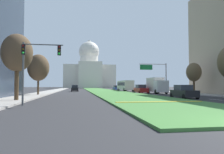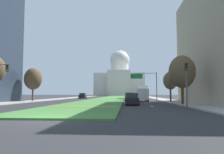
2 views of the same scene
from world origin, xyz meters
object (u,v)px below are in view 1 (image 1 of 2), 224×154
object	(u,v)px
street_tree_left_near	(17,53)
street_tree_right_mid	(194,72)
street_tree_left_mid	(38,68)
sedan_distant	(75,88)
sedan_lead_stopped	(184,92)
overhead_guide_sign	(156,72)
capitol_building	(89,72)
sedan_midblock	(141,89)
traffic_light_near_left	(34,59)
city_bus	(125,85)
box_truck_delivery	(157,85)
sedan_far_horizon	(116,88)

from	to	relation	value
street_tree_left_near	street_tree_right_mid	distance (m)	29.59
street_tree_left_mid	sedan_distant	xyz separation A→B (m)	(5.61, 22.11, -3.74)
street_tree_left_mid	sedan_lead_stopped	size ratio (longest dim) A/B	1.62
overhead_guide_sign	street_tree_left_near	world-z (taller)	street_tree_left_near
capitol_building	sedan_midblock	bearing A→B (deg)	-86.73
street_tree_left_near	traffic_light_near_left	bearing A→B (deg)	-61.23
capitol_building	city_bus	xyz separation A→B (m)	(5.89, -82.56, -8.87)
traffic_light_near_left	street_tree_right_mid	size ratio (longest dim) A/B	0.91
street_tree_left_near	street_tree_right_mid	bearing A→B (deg)	24.80
sedan_distant	box_truck_delivery	bearing A→B (deg)	-46.97
street_tree_left_mid	sedan_midblock	bearing A→B (deg)	17.98
street_tree_left_near	street_tree_left_mid	world-z (taller)	street_tree_left_near
overhead_guide_sign	sedan_far_horizon	distance (m)	27.32
overhead_guide_sign	street_tree_left_near	size ratio (longest dim) A/B	0.93
street_tree_left_mid	city_bus	size ratio (longest dim) A/B	0.61
sedan_lead_stopped	city_bus	bearing A→B (deg)	90.00
street_tree_right_mid	city_bus	xyz separation A→B (m)	(-7.43, 23.43, -2.23)
street_tree_left_near	sedan_lead_stopped	xyz separation A→B (m)	(19.42, 2.04, -4.16)
box_truck_delivery	sedan_lead_stopped	bearing A→B (deg)	-98.85
street_tree_left_mid	sedan_distant	distance (m)	23.12
traffic_light_near_left	sedan_lead_stopped	xyz separation A→B (m)	(16.82, 6.77, -3.00)
sedan_far_horizon	sedan_distant	bearing A→B (deg)	-137.40
traffic_light_near_left	box_truck_delivery	distance (m)	29.75
sedan_distant	sedan_far_horizon	size ratio (longest dim) A/B	0.91
traffic_light_near_left	sedan_distant	xyz separation A→B (m)	(2.77, 40.25, -2.99)
sedan_far_horizon	box_truck_delivery	bearing A→B (deg)	-84.88
street_tree_left_mid	sedan_distant	size ratio (longest dim) A/B	1.61
sedan_lead_stopped	city_bus	size ratio (longest dim) A/B	0.38
sedan_midblock	street_tree_right_mid	bearing A→B (deg)	-43.46
sedan_midblock	sedan_lead_stopped	bearing A→B (deg)	-89.16
capitol_building	sedan_lead_stopped	bearing A→B (deg)	-87.10
overhead_guide_sign	city_bus	bearing A→B (deg)	104.49
overhead_guide_sign	sedan_far_horizon	xyz separation A→B (m)	(-3.98, 26.74, -3.91)
street_tree_right_mid	traffic_light_near_left	bearing A→B (deg)	-144.74
street_tree_left_mid	sedan_far_horizon	size ratio (longest dim) A/B	1.46
capitol_building	street_tree_left_near	size ratio (longest dim) A/B	4.62
capitol_building	street_tree_left_mid	distance (m)	106.08
traffic_light_near_left	street_tree_left_near	distance (m)	5.53
street_tree_right_mid	sedan_distant	world-z (taller)	street_tree_right_mid
sedan_midblock	box_truck_delivery	xyz separation A→B (m)	(2.72, -1.86, 0.83)
street_tree_left_near	street_tree_right_mid	size ratio (longest dim) A/B	1.22
traffic_light_near_left	street_tree_right_mid	bearing A→B (deg)	35.26
street_tree_right_mid	street_tree_left_mid	bearing A→B (deg)	177.90
sedan_midblock	city_bus	bearing A→B (deg)	89.08
sedan_midblock	sedan_far_horizon	size ratio (longest dim) A/B	1.00
overhead_guide_sign	sedan_midblock	bearing A→B (deg)	-156.14
traffic_light_near_left	sedan_distant	bearing A→B (deg)	86.06
overhead_guide_sign	street_tree_right_mid	xyz separation A→B (m)	(3.71, -9.04, -0.67)
traffic_light_near_left	city_bus	world-z (taller)	traffic_light_near_left
sedan_midblock	city_bus	xyz separation A→B (m)	(0.26, 16.15, 0.93)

